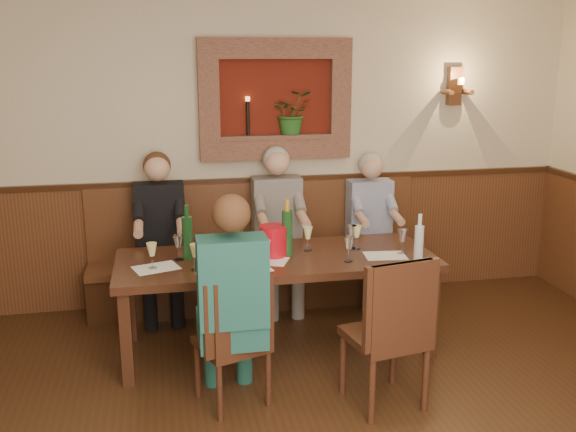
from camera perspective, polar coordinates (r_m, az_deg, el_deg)
The scene contains 31 objects.
room_shell at distance 2.86m, azimuth 5.68°, elevation 7.02°, with size 6.04×6.04×2.82m.
wainscoting at distance 3.29m, azimuth 5.11°, elevation -16.09°, with size 6.02×6.02×1.15m.
wall_niche at distance 5.78m, azimuth -0.71°, elevation 9.88°, with size 1.36×0.30×1.06m.
wall_sconce at distance 6.28m, azimuth 14.64°, elevation 11.03°, with size 0.25×0.20×0.35m.
dining_table at distance 4.90m, azimuth -1.03°, elevation -4.45°, with size 2.40×0.90×0.75m.
bench at distance 5.89m, azimuth -2.70°, elevation -4.77°, with size 3.00×0.45×1.11m.
chair_near_left at distance 4.32m, azimuth -4.88°, elevation -13.09°, with size 0.52×0.52×0.92m.
chair_near_right at distance 4.32m, azimuth 8.65°, elevation -12.67°, with size 0.54×0.54×1.04m.
person_bench_left at distance 5.65m, azimuth -11.21°, elevation -3.02°, with size 0.43×0.52×1.44m.
person_bench_mid at distance 5.73m, azimuth -0.83°, elevation -2.39°, with size 0.43×0.53×1.46m.
person_bench_right at distance 5.96m, azimuth 7.41°, elevation -2.24°, with size 0.40×0.49×1.37m.
person_chair_front at distance 4.15m, azimuth -5.02°, elevation -9.22°, with size 0.43×0.52×1.44m.
spittoon_bucket at distance 4.86m, azimuth -1.33°, elevation -2.23°, with size 0.21×0.21×0.24m, color red.
wine_bottle_green_a at distance 4.86m, azimuth -0.08°, elevation -1.42°, with size 0.08×0.08×0.44m.
wine_bottle_green_b at distance 4.82m, azimuth -8.92°, elevation -1.85°, with size 0.09×0.09×0.42m.
water_bottle at distance 4.80m, azimuth 11.55°, elevation -2.36°, with size 0.08×0.08×0.37m.
tasting_sheet_a at distance 4.72m, azimuth -11.64°, elevation -4.53°, with size 0.31×0.22×0.00m, color white.
tasting_sheet_b at distance 4.78m, azimuth -1.91°, elevation -3.98°, with size 0.31×0.22×0.00m, color white.
tasting_sheet_c at distance 4.95m, azimuth 8.63°, elevation -3.50°, with size 0.31×0.22×0.00m, color white.
tasting_sheet_d at distance 4.60m, azimuth -3.32°, elevation -4.73°, with size 0.28×0.20×0.00m, color white.
wine_glass_0 at distance 4.68m, azimuth -11.99°, elevation -3.48°, with size 0.08×0.08×0.19m, color #FDF497, non-canonical shape.
wine_glass_1 at distance 4.84m, azimuth -9.71°, elevation -2.79°, with size 0.08×0.08×0.19m, color white, non-canonical shape.
wine_glass_2 at distance 4.60m, azimuth -8.23°, elevation -3.64°, with size 0.08×0.08×0.19m, color #FDF497, non-canonical shape.
wine_glass_3 at distance 4.92m, azimuth -4.46°, elevation -2.34°, with size 0.08×0.08×0.19m, color white, non-canonical shape.
wine_glass_4 at distance 4.64m, azimuth -2.01°, elevation -3.32°, with size 0.08×0.08×0.19m, color #FDF497, non-canonical shape.
wine_glass_5 at distance 5.00m, azimuth 1.77°, elevation -2.04°, with size 0.08×0.08×0.19m, color #FDF497, non-canonical shape.
wine_glass_6 at distance 4.76m, azimuth 5.43°, elevation -2.94°, with size 0.08×0.08×0.19m, color white, non-canonical shape.
wine_glass_7 at distance 5.06m, azimuth 6.12°, elevation -1.89°, with size 0.08×0.08×0.19m, color #FDF497, non-canonical shape.
wine_glass_8 at distance 5.00m, azimuth 10.11°, elevation -2.25°, with size 0.08×0.08×0.19m, color white, non-canonical shape.
wine_glass_9 at distance 4.56m, azimuth -2.50°, elevation -3.65°, with size 0.08×0.08×0.19m, color #FDF497, non-canonical shape.
wine_glass_10 at distance 5.06m, azimuth 5.69°, elevation -1.88°, with size 0.08×0.08×0.19m, color white, non-canonical shape.
Camera 1 is at (-0.84, -2.71, 2.24)m, focal length 40.00 mm.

